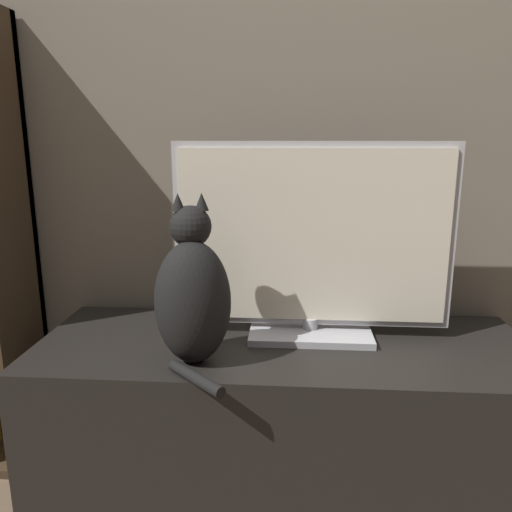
% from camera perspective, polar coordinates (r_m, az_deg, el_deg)
% --- Properties ---
extents(wall_back, '(4.80, 0.05, 2.60)m').
position_cam_1_polar(wall_back, '(1.65, 3.68, 21.26)').
color(wall_back, '#756B5B').
rests_on(wall_back, ground_plane).
extents(tv_stand, '(1.40, 0.52, 0.50)m').
position_cam_1_polar(tv_stand, '(1.56, 2.96, -18.34)').
color(tv_stand, black).
rests_on(tv_stand, ground_plane).
extents(tv, '(0.79, 0.21, 0.56)m').
position_cam_1_polar(tv, '(1.43, 6.46, 1.18)').
color(tv, '#B7B7BC').
rests_on(tv, tv_stand).
extents(cat, '(0.23, 0.31, 0.44)m').
position_cam_1_polar(cat, '(1.28, -7.25, -4.50)').
color(cat, black).
rests_on(cat, tv_stand).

